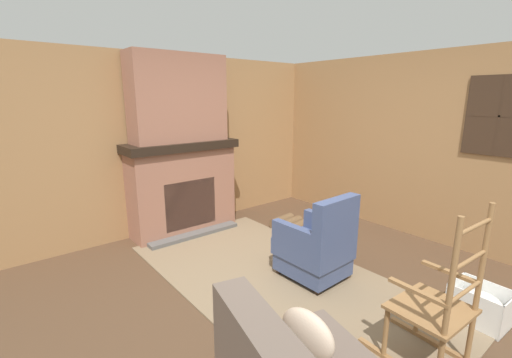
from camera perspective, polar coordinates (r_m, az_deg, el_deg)
name	(u,v)px	position (r m, az deg, el deg)	size (l,w,h in m)	color
ground_plane	(291,296)	(3.50, 5.79, -18.76)	(14.00, 14.00, 0.00)	#4C3523
wood_panel_wall_left	(172,144)	(4.99, -13.78, 5.67)	(0.06, 5.35, 2.43)	#9E7247
wood_panel_wall_back	(425,147)	(5.00, 26.34, 4.80)	(5.35, 0.09, 2.43)	#9E7247
fireplace_hearth	(183,188)	(4.87, -12.04, -1.40)	(0.66, 1.55, 1.28)	#93604C
chimney_breast	(178,98)	(4.72, -12.84, 12.97)	(0.40, 1.27, 1.14)	#93604C
area_rug	(278,280)	(3.72, 3.70, -16.49)	(3.48, 1.81, 0.01)	#7A664C
armchair	(316,248)	(3.66, 10.02, -11.21)	(0.68, 0.60, 0.93)	#3D4C75
rocking_chair	(436,314)	(2.81, 27.86, -19.21)	(0.82, 0.53, 1.21)	olive
firewood_stack	(291,224)	(5.01, 5.78, -7.43)	(0.51, 0.45, 0.16)	brown
laundry_basket	(480,304)	(3.62, 33.26, -17.05)	(0.45, 0.35, 0.31)	white
oil_lamp_vase	(140,138)	(4.58, -18.75, 6.57)	(0.12, 0.12, 0.25)	#99B29E
storage_case	(209,134)	(5.02, -7.77, 7.40)	(0.13, 0.23, 0.12)	brown
decorative_plate_on_mantel	(180,130)	(4.81, -12.54, 7.96)	(0.08, 0.30, 0.30)	#336093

